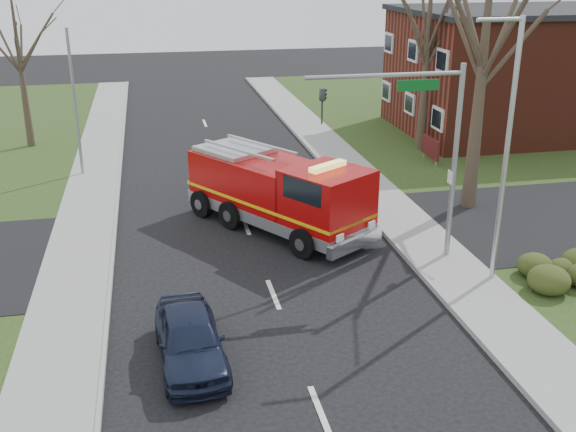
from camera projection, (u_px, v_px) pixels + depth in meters
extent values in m
plane|color=black|center=(273.00, 295.00, 21.21)|extent=(120.00, 120.00, 0.00)
cube|color=gray|center=(456.00, 275.00, 22.36)|extent=(2.40, 80.00, 0.15)
cube|color=gray|center=(69.00, 312.00, 20.01)|extent=(2.40, 80.00, 0.15)
cube|color=maroon|center=(531.00, 73.00, 40.01)|extent=(15.00, 10.00, 7.00)
cube|color=black|center=(539.00, 10.00, 38.72)|extent=(15.40, 10.40, 0.30)
cube|color=silver|center=(410.00, 104.00, 39.12)|extent=(0.12, 1.40, 1.20)
cube|color=#4B1113|center=(431.00, 147.00, 34.31)|extent=(0.12, 2.00, 1.00)
cylinder|color=gray|center=(436.00, 160.00, 33.74)|extent=(0.08, 0.08, 0.90)
cylinder|color=gray|center=(424.00, 152.00, 35.20)|extent=(0.08, 0.08, 0.90)
ellipsoid|color=#313C15|center=(552.00, 266.00, 21.80)|extent=(2.80, 2.00, 0.90)
cone|color=#35291F|center=(482.00, 65.00, 26.35)|extent=(0.64, 0.64, 12.00)
cone|color=#35291F|center=(427.00, 54.00, 35.13)|extent=(0.56, 0.56, 10.50)
cone|color=#35291F|center=(21.00, 66.00, 35.98)|extent=(0.44, 0.44, 9.00)
cylinder|color=gray|center=(454.00, 166.00, 22.60)|extent=(0.18, 0.18, 6.80)
cylinder|color=gray|center=(386.00, 75.00, 20.99)|extent=(5.20, 0.14, 0.14)
cube|color=#0C591E|center=(418.00, 85.00, 21.33)|extent=(1.40, 0.06, 0.35)
imported|color=black|center=(323.00, 89.00, 20.74)|extent=(0.22, 0.18, 1.10)
cylinder|color=#B7BABF|center=(506.00, 158.00, 20.61)|extent=(0.16, 0.16, 8.40)
cylinder|color=#B7BABF|center=(500.00, 19.00, 19.01)|extent=(1.40, 0.12, 0.12)
cylinder|color=gray|center=(75.00, 105.00, 31.46)|extent=(0.14, 0.14, 7.00)
cube|color=#9F0707|center=(255.00, 183.00, 26.74)|extent=(5.06, 5.83, 2.12)
cube|color=#9F0707|center=(327.00, 203.00, 24.14)|extent=(3.63, 3.63, 2.42)
cube|color=#B7BABF|center=(277.00, 211.00, 26.24)|extent=(6.51, 8.04, 0.45)
cube|color=#E5B20C|center=(276.00, 197.00, 26.04)|extent=(6.51, 8.04, 0.12)
cube|color=black|center=(351.00, 190.00, 23.13)|extent=(2.00, 1.35, 0.86)
cube|color=#E5D866|center=(328.00, 166.00, 23.65)|extent=(1.55, 1.18, 0.18)
cylinder|color=black|center=(303.00, 243.00, 23.63)|extent=(0.90, 1.12, 1.11)
cylinder|color=black|center=(352.00, 224.00, 25.35)|extent=(0.90, 1.12, 1.11)
cylinder|color=black|center=(202.00, 204.00, 27.44)|extent=(0.90, 1.12, 1.11)
cylinder|color=black|center=(250.00, 189.00, 29.16)|extent=(0.90, 1.12, 1.11)
imported|color=#171E33|center=(190.00, 339.00, 17.43)|extent=(1.90, 4.21, 1.40)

